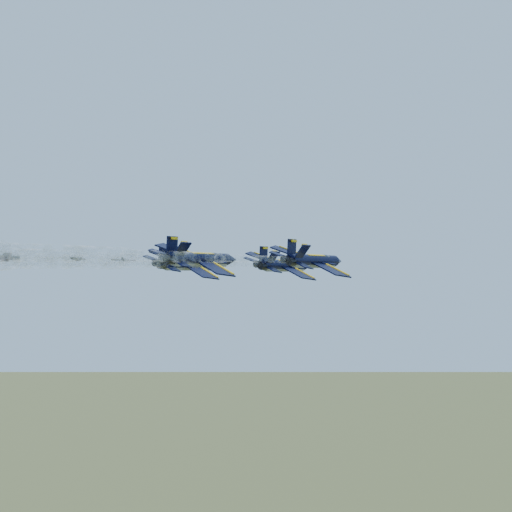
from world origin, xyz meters
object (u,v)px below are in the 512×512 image
Objects in this scene: jet_lead at (284,265)px; jet_right at (314,261)px; jet_slot at (201,259)px; jet_left at (189,264)px.

jet_lead and jet_right have the same top height.
jet_left is at bearing 133.08° from jet_slot.
jet_slot is (-9.76, -13.10, 0.00)m from jet_right.
jet_right is 1.00× the size of jet_slot.
jet_left is 20.96m from jet_right.
jet_right is (20.73, 3.07, 0.00)m from jet_left.
jet_slot is (1.83, -22.47, 0.00)m from jet_lead.
jet_slot is (10.98, -10.03, 0.00)m from jet_left.
jet_lead is 22.55m from jet_slot.
jet_lead is 1.00× the size of jet_left.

